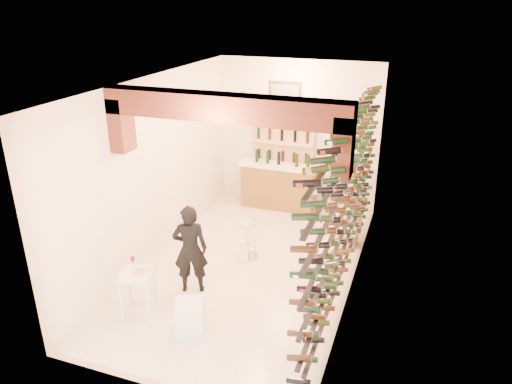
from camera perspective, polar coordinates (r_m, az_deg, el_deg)
ground at (r=8.47m, az=-0.69°, el=-8.89°), size 6.00×6.00×0.00m
room_shell at (r=7.32m, az=-1.48°, el=5.31°), size 3.52×6.02×3.21m
wine_rack at (r=7.43m, az=10.40°, el=-0.57°), size 0.32×5.70×2.56m
back_counter at (r=10.58m, az=2.74°, el=0.93°), size 1.70×0.62×1.29m
back_shelving at (r=10.59m, az=3.19°, el=4.58°), size 1.40×0.31×2.73m
tasting_table at (r=7.27m, az=-13.99°, el=-10.12°), size 0.62×0.62×0.85m
white_stool at (r=6.96m, az=-7.88°, el=-14.53°), size 0.51×0.51×0.48m
person at (r=7.57m, az=-7.84°, el=-6.76°), size 0.63×0.54×1.48m
chrome_barstool at (r=8.57m, az=-1.01°, el=-5.31°), size 0.37×0.37×0.72m
crate_lower at (r=9.30m, az=10.50°, el=-5.32°), size 0.50×0.39×0.27m
crate_upper at (r=9.17m, az=10.63°, el=-3.73°), size 0.58×0.45×0.31m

